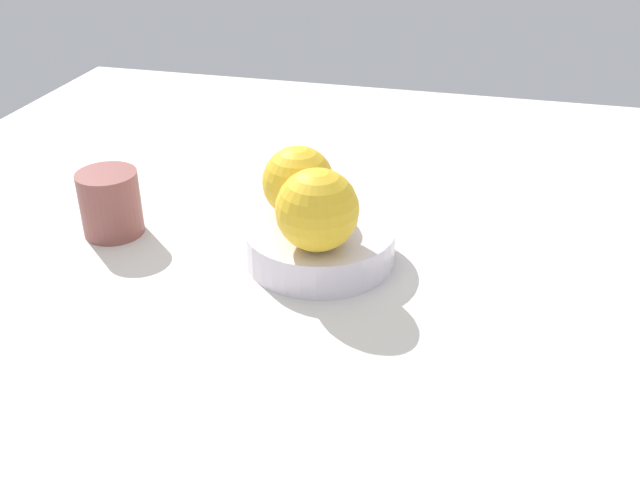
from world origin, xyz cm
name	(u,v)px	position (x,y,z in cm)	size (l,w,h in cm)	color
ground_plane	(320,267)	(0.00, 0.00, -1.00)	(110.00, 110.00, 2.00)	silver
fruit_bowl	(320,244)	(0.00, 0.00, 1.67)	(14.53, 14.53, 3.53)	silver
orange_in_bowl_0	(317,210)	(0.66, -3.65, 7.29)	(7.52, 7.52, 7.52)	yellow
orange_in_bowl_1	(298,182)	(-2.70, 2.12, 7.03)	(7.00, 7.00, 7.00)	yellow
ceramic_cup	(109,205)	(-22.13, -0.38, 3.37)	(6.16, 6.16, 6.74)	#8C4C47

